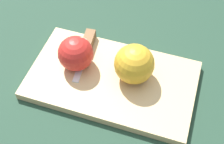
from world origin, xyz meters
name	(u,v)px	position (x,y,z in m)	size (l,w,h in m)	color
ground_plane	(112,83)	(0.00, 0.00, 0.00)	(4.00, 4.00, 0.00)	#1E3828
cutting_board	(112,80)	(0.00, 0.00, 0.01)	(0.41, 0.28, 0.02)	tan
apple_half_left	(134,64)	(-0.04, -0.02, 0.06)	(0.09, 0.09, 0.09)	gold
apple_half_right	(76,53)	(0.09, 0.01, 0.06)	(0.08, 0.08, 0.08)	red
knife	(87,44)	(0.10, -0.05, 0.03)	(0.06, 0.15, 0.02)	silver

